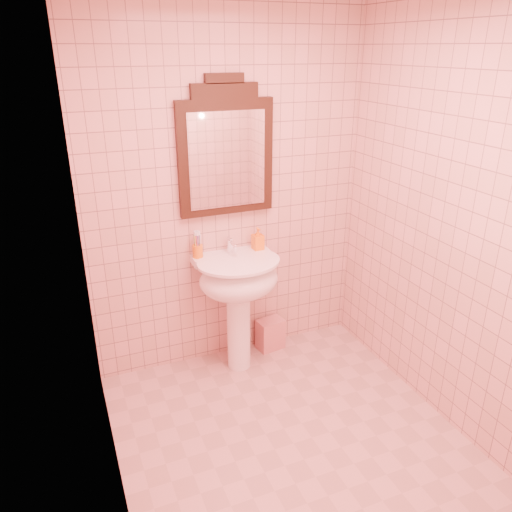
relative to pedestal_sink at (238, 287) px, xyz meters
name	(u,v)px	position (x,y,z in m)	size (l,w,h in m)	color
floor	(294,443)	(0.02, -0.87, -0.66)	(2.20, 2.20, 0.00)	tan
back_wall	(228,197)	(0.02, 0.23, 0.59)	(2.00, 0.02, 2.50)	#E0A49C
pedestal_sink	(238,287)	(0.00, 0.00, 0.00)	(0.58, 0.58, 0.86)	white
faucet	(231,246)	(0.00, 0.14, 0.26)	(0.04, 0.16, 0.11)	white
mirror	(226,152)	(0.00, 0.20, 0.91)	(0.66, 0.06, 0.92)	black
toothbrush_cup	(198,251)	(-0.24, 0.16, 0.25)	(0.07, 0.07, 0.17)	orange
soap_dispenser	(258,239)	(0.20, 0.13, 0.28)	(0.07, 0.08, 0.16)	orange
towel	(270,334)	(0.31, 0.14, -0.54)	(0.20, 0.14, 0.25)	#D07A87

